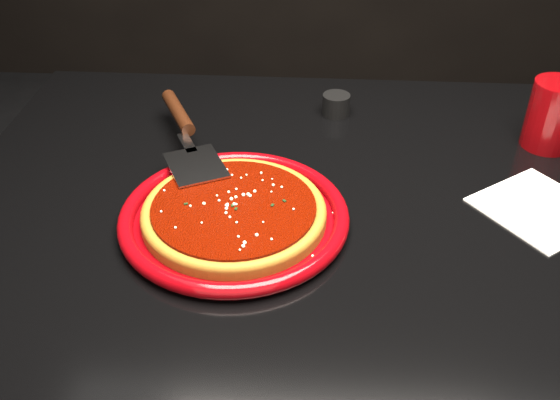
# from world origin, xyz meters

# --- Properties ---
(table) EXTENTS (1.20, 0.80, 0.75)m
(table) POSITION_xyz_m (0.00, 0.00, 0.38)
(table) COLOR black
(table) RESTS_ON floor
(plate) EXTENTS (0.37, 0.37, 0.02)m
(plate) POSITION_xyz_m (-0.18, -0.07, 0.76)
(plate) COLOR #700307
(plate) RESTS_ON table
(pizza_crust) EXTENTS (0.29, 0.29, 0.01)m
(pizza_crust) POSITION_xyz_m (-0.18, -0.07, 0.77)
(pizza_crust) COLOR brown
(pizza_crust) RESTS_ON plate
(pizza_crust_rim) EXTENTS (0.29, 0.29, 0.02)m
(pizza_crust_rim) POSITION_xyz_m (-0.18, -0.07, 0.77)
(pizza_crust_rim) COLOR brown
(pizza_crust_rim) RESTS_ON plate
(pizza_sauce) EXTENTS (0.26, 0.26, 0.01)m
(pizza_sauce) POSITION_xyz_m (-0.18, -0.07, 0.78)
(pizza_sauce) COLOR #650B00
(pizza_sauce) RESTS_ON plate
(parmesan_dusting) EXTENTS (0.21, 0.21, 0.01)m
(parmesan_dusting) POSITION_xyz_m (-0.18, -0.07, 0.78)
(parmesan_dusting) COLOR #F8ECBF
(parmesan_dusting) RESTS_ON plate
(basil_flecks) EXTENTS (0.20, 0.20, 0.00)m
(basil_flecks) POSITION_xyz_m (-0.18, -0.07, 0.78)
(basil_flecks) COLOR black
(basil_flecks) RESTS_ON plate
(pizza_server) EXTENTS (0.22, 0.33, 0.02)m
(pizza_server) POSITION_xyz_m (-0.27, 0.10, 0.79)
(pizza_server) COLOR silver
(pizza_server) RESTS_ON plate
(cup) EXTENTS (0.09, 0.09, 0.11)m
(cup) POSITION_xyz_m (0.30, 0.17, 0.81)
(cup) COLOR #850508
(cup) RESTS_ON table
(napkin_a) EXTENTS (0.21, 0.21, 0.00)m
(napkin_a) POSITION_xyz_m (0.24, -0.01, 0.75)
(napkin_a) COLOR white
(napkin_a) RESTS_ON table
(ramekin) EXTENTS (0.06, 0.06, 0.04)m
(ramekin) POSITION_xyz_m (-0.04, 0.25, 0.77)
(ramekin) COLOR black
(ramekin) RESTS_ON table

